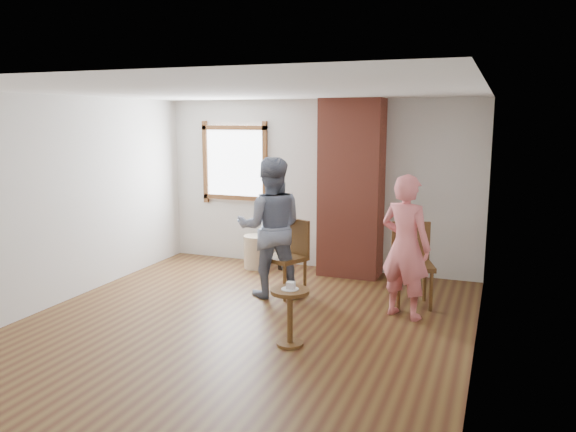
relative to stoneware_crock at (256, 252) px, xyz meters
The scene contains 12 objects.
ground 2.51m from the stoneware_crock, 69.81° to the right, with size 5.50×5.50×0.00m, color brown.
room_shell 2.46m from the stoneware_crock, 65.12° to the right, with size 5.04×5.52×2.62m.
brick_chimney 1.80m from the stoneware_crock, ahead, with size 0.90×0.50×2.60m, color #AF513E.
stoneware_crock is the anchor object (origin of this frame).
dark_pot 0.46m from the stoneware_crock, ahead, with size 0.15×0.15×0.15m, color black.
dining_chair_left 1.43m from the stoneware_crock, 47.71° to the right, with size 0.61×0.61×1.00m.
dining_chair_right 2.69m from the stoneware_crock, 18.95° to the right, with size 0.61×0.61×1.03m.
side_table 3.08m from the stoneware_crock, 59.39° to the right, with size 0.40×0.40×0.60m.
cake_plate 3.10m from the stoneware_crock, 59.39° to the right, with size 0.18×0.18×0.01m, color white.
cake_slice 3.11m from the stoneware_crock, 59.23° to the right, with size 0.08×0.07×0.06m, color silver.
man 1.54m from the stoneware_crock, 58.03° to the right, with size 0.89×0.69×1.83m, color #16213E.
person_pink 2.93m from the stoneware_crock, 28.56° to the right, with size 0.62×0.41×1.70m, color #EE777C.
Camera 1 is at (2.66, -5.45, 2.34)m, focal length 35.00 mm.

